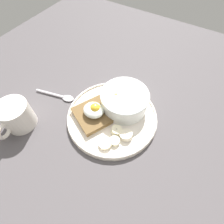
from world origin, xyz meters
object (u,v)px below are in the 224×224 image
(poached_egg, at_px, (94,110))
(banana_slice_left, at_px, (105,144))
(banana_slice_back, at_px, (126,135))
(oatmeal_bowl, at_px, (124,100))
(banana_slice_right, at_px, (115,141))
(banana_slice_front, at_px, (116,130))
(spoon, at_px, (59,96))
(toast_slice, at_px, (94,114))
(coffee_mug, at_px, (16,116))

(poached_egg, bearing_deg, banana_slice_left, -38.77)
(banana_slice_left, height_order, banana_slice_back, banana_slice_back)
(oatmeal_bowl, height_order, banana_slice_right, oatmeal_bowl)
(banana_slice_back, bearing_deg, banana_slice_right, -120.08)
(banana_slice_front, xyz_separation_m, spoon, (-0.21, 0.02, -0.01))
(toast_slice, xyz_separation_m, banana_slice_front, (0.08, -0.01, -0.00))
(oatmeal_bowl, bearing_deg, toast_slice, -126.22)
(banana_slice_front, relative_size, spoon, 0.33)
(poached_egg, relative_size, banana_slice_front, 1.37)
(toast_slice, height_order, banana_slice_front, banana_slice_front)
(oatmeal_bowl, relative_size, toast_slice, 1.02)
(banana_slice_front, distance_m, banana_slice_right, 0.03)
(banana_slice_back, xyz_separation_m, spoon, (-0.24, 0.02, -0.01))
(banana_slice_left, bearing_deg, oatmeal_bowl, 98.19)
(toast_slice, bearing_deg, spoon, 177.09)
(banana_slice_back, bearing_deg, banana_slice_left, -125.24)
(banana_slice_back, height_order, spoon, banana_slice_back)
(poached_egg, distance_m, banana_slice_left, 0.09)
(banana_slice_back, distance_m, coffee_mug, 0.29)
(banana_slice_front, bearing_deg, banana_slice_back, 3.40)
(banana_slice_back, bearing_deg, spoon, 176.15)
(banana_slice_back, bearing_deg, banana_slice_front, -176.60)
(oatmeal_bowl, distance_m, coffee_mug, 0.29)
(banana_slice_back, xyz_separation_m, banana_slice_right, (-0.02, -0.03, -0.00))
(banana_slice_front, relative_size, banana_slice_right, 1.13)
(poached_egg, distance_m, banana_slice_front, 0.08)
(banana_slice_front, relative_size, banana_slice_left, 0.89)
(banana_slice_front, height_order, banana_slice_back, same)
(oatmeal_bowl, distance_m, toast_slice, 0.09)
(poached_egg, height_order, banana_slice_left, poached_egg)
(oatmeal_bowl, bearing_deg, banana_slice_back, -57.70)
(banana_slice_right, xyz_separation_m, coffee_mug, (-0.25, -0.08, 0.02))
(poached_egg, xyz_separation_m, banana_slice_back, (0.10, -0.01, -0.02))
(oatmeal_bowl, height_order, banana_slice_front, oatmeal_bowl)
(banana_slice_left, relative_size, spoon, 0.37)
(oatmeal_bowl, height_order, banana_slice_back, oatmeal_bowl)
(spoon, bearing_deg, poached_egg, -2.59)
(toast_slice, height_order, banana_slice_left, toast_slice)
(coffee_mug, bearing_deg, toast_slice, 36.60)
(banana_slice_left, xyz_separation_m, banana_slice_right, (0.02, 0.02, 0.00))
(banana_slice_right, height_order, coffee_mug, coffee_mug)
(banana_slice_right, distance_m, coffee_mug, 0.26)
(banana_slice_right, height_order, spoon, banana_slice_right)
(banana_slice_front, height_order, coffee_mug, coffee_mug)
(poached_egg, relative_size, banana_slice_left, 1.22)
(toast_slice, bearing_deg, oatmeal_bowl, 53.78)
(spoon, bearing_deg, banana_slice_left, -16.98)
(banana_slice_right, bearing_deg, banana_slice_back, 59.92)
(banana_slice_front, height_order, spoon, banana_slice_front)
(oatmeal_bowl, relative_size, coffee_mug, 1.20)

